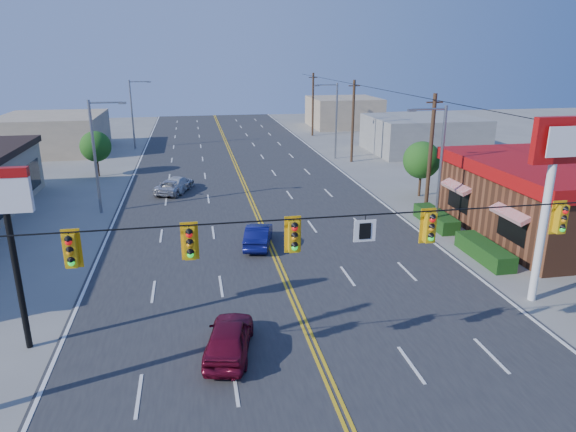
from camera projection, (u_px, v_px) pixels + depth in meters
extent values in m
plane|color=gray|center=(326.00, 376.00, 18.40)|extent=(160.00, 160.00, 0.00)
cube|color=#2D2D30|center=(256.00, 212.00, 37.11)|extent=(20.00, 120.00, 0.06)
cylinder|color=black|center=(330.00, 217.00, 16.57)|extent=(24.00, 0.05, 0.05)
cube|color=white|center=(365.00, 231.00, 16.95)|extent=(0.75, 0.04, 0.75)
cube|color=#D89E0C|center=(71.00, 250.00, 15.34)|extent=(0.55, 0.34, 1.25)
cube|color=#D89E0C|center=(190.00, 243.00, 15.95)|extent=(0.55, 0.34, 1.25)
cube|color=#D89E0C|center=(294.00, 236.00, 16.53)|extent=(0.55, 0.34, 1.25)
cube|color=#D89E0C|center=(430.00, 227.00, 17.36)|extent=(0.55, 0.34, 1.25)
cube|color=#D89E0C|center=(561.00, 219.00, 18.24)|extent=(0.55, 0.34, 1.25)
cube|color=#194214|center=(458.00, 233.00, 31.52)|extent=(1.20, 9.00, 0.90)
cylinder|color=white|center=(542.00, 229.00, 23.01)|extent=(0.36, 0.36, 7.00)
cube|color=#A50C0C|center=(557.00, 140.00, 21.79)|extent=(2.20, 0.36, 2.00)
cylinder|color=black|center=(18.00, 277.00, 19.30)|extent=(0.24, 0.24, 6.00)
cube|color=white|center=(3.00, 195.00, 18.32)|extent=(1.90, 0.30, 1.30)
cylinder|color=gray|center=(440.00, 170.00, 32.21)|extent=(0.20, 0.20, 8.00)
cylinder|color=gray|center=(429.00, 109.00, 30.86)|extent=(2.20, 0.12, 0.12)
cube|color=gray|center=(412.00, 110.00, 30.68)|extent=(0.50, 0.25, 0.15)
cylinder|color=gray|center=(336.00, 121.00, 54.67)|extent=(0.20, 0.20, 8.00)
cylinder|color=gray|center=(327.00, 85.00, 53.32)|extent=(2.20, 0.12, 0.12)
cube|color=gray|center=(317.00, 85.00, 53.14)|extent=(0.50, 0.25, 0.15)
cylinder|color=gray|center=(95.00, 158.00, 35.83)|extent=(0.20, 0.20, 8.00)
cylinder|color=gray|center=(105.00, 102.00, 34.87)|extent=(2.20, 0.12, 0.12)
cube|color=gray|center=(122.00, 103.00, 35.07)|extent=(0.50, 0.25, 0.15)
cylinder|color=gray|center=(132.00, 115.00, 60.16)|extent=(0.20, 0.20, 8.00)
cylinder|color=gray|center=(139.00, 82.00, 59.20)|extent=(2.20, 0.12, 0.12)
cube|color=gray|center=(149.00, 82.00, 59.40)|extent=(0.50, 0.25, 0.15)
cylinder|color=#47301E|center=(430.00, 154.00, 36.11)|extent=(0.28, 0.28, 8.40)
cylinder|color=#47301E|center=(353.00, 122.00, 52.95)|extent=(0.28, 0.28, 8.40)
cylinder|color=#47301E|center=(313.00, 105.00, 69.79)|extent=(0.28, 0.28, 8.40)
cylinder|color=#47301E|center=(420.00, 183.00, 41.04)|extent=(0.20, 0.20, 2.10)
sphere|color=#235B19|center=(422.00, 160.00, 40.46)|extent=(2.94, 2.94, 2.94)
cylinder|color=#47301E|center=(98.00, 166.00, 47.63)|extent=(0.20, 0.20, 2.00)
sphere|color=#235B19|center=(96.00, 146.00, 47.08)|extent=(2.80, 2.80, 2.80)
cube|color=gray|center=(423.00, 134.00, 59.09)|extent=(12.00, 10.00, 4.00)
cube|color=tan|center=(53.00, 133.00, 59.16)|extent=(11.00, 12.00, 4.20)
cube|color=tan|center=(344.00, 112.00, 79.09)|extent=(10.00, 10.00, 4.40)
imported|color=maroon|center=(229.00, 339.00, 19.48)|extent=(2.43, 4.29, 1.38)
imported|color=#0E1152|center=(258.00, 236.00, 30.42)|extent=(2.27, 4.20, 1.31)
imported|color=silver|center=(178.00, 184.00, 42.50)|extent=(2.93, 4.51, 1.22)
imported|color=silver|center=(173.00, 187.00, 41.89)|extent=(3.31, 4.58, 1.16)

